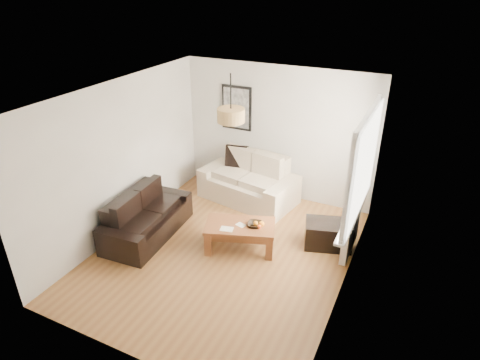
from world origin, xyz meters
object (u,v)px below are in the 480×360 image
at_px(loveseat_cream, 249,179).
at_px(coffee_table, 240,236).
at_px(sofa_leather, 147,216).
at_px(ottoman, 328,234).

distance_m(loveseat_cream, coffee_table, 1.66).
bearing_deg(loveseat_cream, sofa_leather, -109.07).
distance_m(loveseat_cream, sofa_leather, 2.14).
bearing_deg(loveseat_cream, ottoman, -14.50).
xyz_separation_m(coffee_table, ottoman, (1.27, 0.70, -0.01)).
distance_m(coffee_table, ottoman, 1.45).
bearing_deg(coffee_table, ottoman, 28.82).
relative_size(loveseat_cream, coffee_table, 1.65).
xyz_separation_m(loveseat_cream, sofa_leather, (-1.05, -1.87, -0.08)).
bearing_deg(sofa_leather, loveseat_cream, -33.36).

